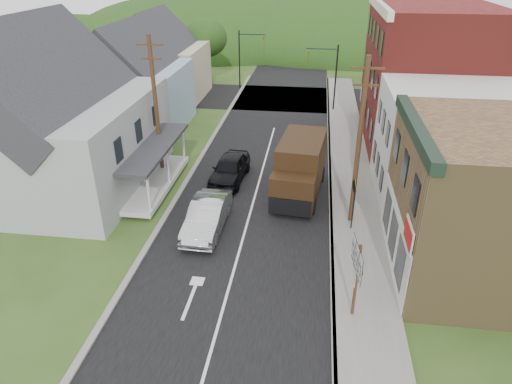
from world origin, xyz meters
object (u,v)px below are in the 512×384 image
at_px(route_sign_cluster, 356,271).
at_px(warning_sign, 354,197).
at_px(silver_sedan, 207,216).
at_px(delivery_van, 300,169).
at_px(dark_sedan, 230,169).

height_order(route_sign_cluster, warning_sign, route_sign_cluster).
bearing_deg(silver_sedan, delivery_van, 46.54).
xyz_separation_m(dark_sedan, delivery_van, (4.52, -1.35, 0.91)).
bearing_deg(silver_sedan, route_sign_cluster, -36.80).
bearing_deg(route_sign_cluster, delivery_van, 97.55).
xyz_separation_m(silver_sedan, dark_sedan, (0.10, 6.02, 0.00)).
distance_m(silver_sedan, delivery_van, 6.63).
relative_size(silver_sedan, warning_sign, 1.70).
xyz_separation_m(silver_sedan, delivery_van, (4.62, 4.67, 0.92)).
relative_size(delivery_van, route_sign_cluster, 1.89).
xyz_separation_m(delivery_van, warning_sign, (2.94, -3.75, 0.29)).
xyz_separation_m(dark_sedan, warning_sign, (7.46, -5.10, 1.20)).
height_order(dark_sedan, route_sign_cluster, route_sign_cluster).
distance_m(silver_sedan, dark_sedan, 6.02).
bearing_deg(silver_sedan, warning_sign, 8.21).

